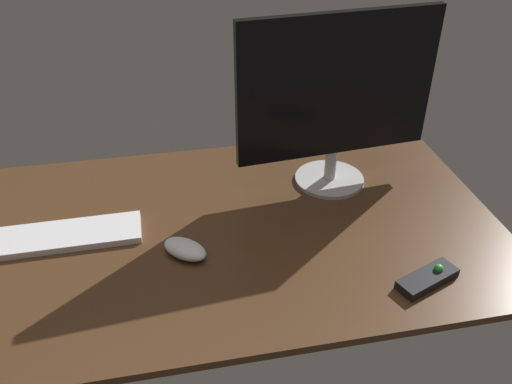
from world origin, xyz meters
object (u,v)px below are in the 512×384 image
(keyboard, at_px, (69,235))
(media_remote, at_px, (428,278))
(monitor, at_px, (337,96))
(computer_mouse, at_px, (185,249))

(keyboard, relative_size, media_remote, 2.21)
(media_remote, bearing_deg, monitor, 79.62)
(monitor, bearing_deg, media_remote, -83.97)
(monitor, height_order, keyboard, monitor)
(keyboard, height_order, media_remote, media_remote)
(computer_mouse, xyz_separation_m, media_remote, (0.53, -0.20, -0.01))
(media_remote, bearing_deg, keyboard, 136.87)
(computer_mouse, height_order, media_remote, same)
(monitor, relative_size, keyboard, 1.54)
(monitor, bearing_deg, keyboard, -174.94)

